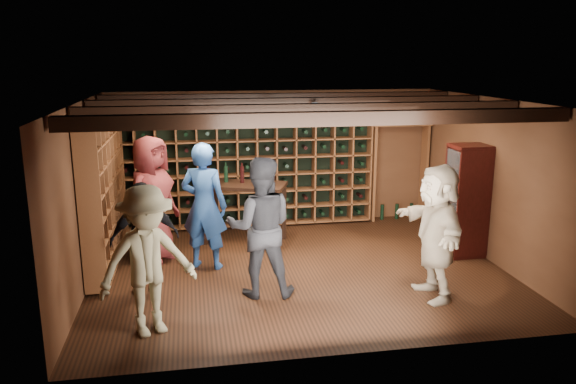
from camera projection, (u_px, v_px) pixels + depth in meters
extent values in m
plane|color=black|center=(299.00, 269.00, 8.39)|extent=(6.00, 6.00, 0.00)
plane|color=brown|center=(274.00, 158.00, 10.49)|extent=(6.00, 0.00, 6.00)
plane|color=brown|center=(347.00, 243.00, 5.70)|extent=(6.00, 0.00, 6.00)
plane|color=brown|center=(82.00, 197.00, 7.59)|extent=(0.00, 5.00, 5.00)
plane|color=brown|center=(491.00, 180.00, 8.60)|extent=(0.00, 5.00, 5.00)
plane|color=black|center=(300.00, 101.00, 7.80)|extent=(6.00, 6.00, 0.00)
cube|color=black|center=(328.00, 119.00, 6.29)|extent=(5.90, 0.18, 0.16)
cube|color=black|center=(308.00, 110.00, 7.34)|extent=(5.90, 0.18, 0.16)
cube|color=black|center=(292.00, 103.00, 8.39)|extent=(5.90, 0.18, 0.16)
cube|color=black|center=(281.00, 98.00, 9.45)|extent=(5.90, 0.18, 0.16)
cylinder|color=black|center=(214.00, 110.00, 7.62)|extent=(0.10, 0.10, 0.10)
cylinder|color=black|center=(315.00, 106.00, 8.26)|extent=(0.10, 0.10, 0.10)
cylinder|color=black|center=(403.00, 109.00, 7.77)|extent=(0.10, 0.10, 0.10)
cylinder|color=black|center=(273.00, 102.00, 8.94)|extent=(0.10, 0.10, 0.10)
cube|color=brown|center=(247.00, 166.00, 10.26)|extent=(4.65, 0.30, 2.20)
cube|color=black|center=(247.00, 166.00, 10.26)|extent=(4.56, 0.02, 2.16)
cube|color=brown|center=(105.00, 190.00, 8.43)|extent=(0.30, 2.65, 2.20)
cube|color=black|center=(105.00, 190.00, 8.43)|extent=(0.29, 0.02, 2.16)
cube|color=brown|center=(401.00, 125.00, 10.58)|extent=(1.15, 0.32, 0.04)
cube|color=brown|center=(424.00, 171.00, 10.88)|extent=(0.05, 0.28, 1.85)
cube|color=brown|center=(373.00, 173.00, 10.71)|extent=(0.05, 0.28, 1.85)
cube|color=tan|center=(381.00, 119.00, 10.48)|extent=(0.40, 0.30, 0.20)
cube|color=tan|center=(404.00, 118.00, 10.56)|extent=(0.40, 0.30, 0.20)
cube|color=tan|center=(421.00, 118.00, 10.62)|extent=(0.40, 0.30, 0.20)
cube|color=#330C0A|center=(463.00, 251.00, 9.03)|extent=(0.55, 0.50, 0.10)
cube|color=#330C0A|center=(467.00, 200.00, 8.83)|extent=(0.55, 0.50, 1.70)
cube|color=white|center=(451.00, 201.00, 8.78)|extent=(0.01, 0.46, 1.60)
cube|color=#330C0A|center=(467.00, 200.00, 8.83)|extent=(0.50, 0.44, 0.02)
sphere|color=#59260C|center=(466.00, 194.00, 8.80)|extent=(0.18, 0.18, 0.18)
imported|color=navy|center=(204.00, 206.00, 8.27)|extent=(0.81, 0.68, 1.90)
imported|color=black|center=(260.00, 227.00, 7.32)|extent=(0.99, 0.82, 1.86)
imported|color=maroon|center=(152.00, 199.00, 8.57)|extent=(1.06, 1.14, 1.95)
imported|color=black|center=(145.00, 239.00, 7.39)|extent=(0.95, 0.54, 1.53)
imported|color=gray|center=(147.00, 261.00, 6.28)|extent=(1.29, 1.04, 1.74)
imported|color=tan|center=(436.00, 232.00, 7.26)|extent=(0.53, 1.66, 1.79)
cube|color=black|center=(245.00, 185.00, 9.42)|extent=(1.51, 1.12, 0.06)
cube|color=black|center=(205.00, 217.00, 9.39)|extent=(0.09, 0.09, 0.97)
cube|color=black|center=(277.00, 221.00, 9.16)|extent=(0.09, 0.09, 0.97)
cube|color=black|center=(216.00, 208.00, 9.93)|extent=(0.09, 0.09, 0.97)
cube|color=black|center=(284.00, 212.00, 9.69)|extent=(0.09, 0.09, 0.97)
cylinder|color=black|center=(226.00, 174.00, 9.50)|extent=(0.07, 0.07, 0.28)
cylinder|color=black|center=(242.00, 175.00, 9.45)|extent=(0.07, 0.07, 0.28)
cylinder|color=black|center=(262.00, 175.00, 9.38)|extent=(0.07, 0.07, 0.28)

